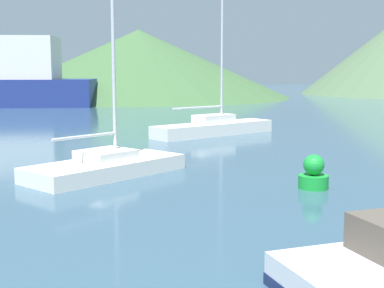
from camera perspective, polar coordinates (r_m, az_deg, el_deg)
The scene contains 4 objects.
sailboat_inner at distance 29.24m, azimuth 2.34°, elevation 1.86°, with size 7.55×4.50×8.31m.
sailboat_middle at distance 18.19m, azimuth -9.15°, elevation -2.05°, with size 5.83×4.79×10.25m.
buoy_marker at distance 16.43m, azimuth 12.84°, elevation -3.19°, with size 0.90×0.90×1.03m.
hill_east at distance 70.51m, azimuth -5.69°, elevation 8.54°, with size 38.90×38.90×8.68m.
Camera 1 is at (-3.80, -2.14, 3.53)m, focal length 50.00 mm.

